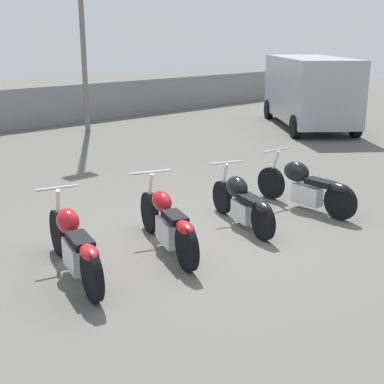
{
  "coord_description": "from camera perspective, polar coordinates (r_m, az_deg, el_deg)",
  "views": [
    {
      "loc": [
        -5.4,
        -5.52,
        2.97
      ],
      "look_at": [
        0.0,
        0.21,
        0.65
      ],
      "focal_mm": 50.0,
      "sensor_mm": 36.0,
      "label": 1
    }
  ],
  "objects": [
    {
      "name": "ground_plane",
      "position": [
        8.27,
        1.0,
        -4.62
      ],
      "size": [
        60.0,
        60.0,
        0.0
      ],
      "primitive_type": "plane",
      "color": "#5B5954"
    },
    {
      "name": "parked_van",
      "position": [
        18.31,
        12.42,
        10.68
      ],
      "size": [
        4.72,
        5.16,
        2.28
      ],
      "rotation": [
        0.0,
        0.0,
        -0.69
      ],
      "color": "#999EA8",
      "rests_on": "ground_plane"
    },
    {
      "name": "motorcycle_slot_1",
      "position": [
        7.58,
        -2.61,
        -3.25
      ],
      "size": [
        0.99,
        2.08,
        1.0
      ],
      "rotation": [
        0.0,
        0.0,
        -0.37
      ],
      "color": "black",
      "rests_on": "ground_plane"
    },
    {
      "name": "motorcycle_slot_3",
      "position": [
        9.59,
        12.0,
        0.68
      ],
      "size": [
        0.67,
        2.15,
        0.97
      ],
      "rotation": [
        0.0,
        0.0,
        -0.07
      ],
      "color": "black",
      "rests_on": "ground_plane"
    },
    {
      "name": "motorcycle_slot_2",
      "position": [
        8.58,
        5.41,
        -1.03
      ],
      "size": [
        0.87,
        1.85,
        0.94
      ],
      "rotation": [
        0.0,
        0.0,
        -0.35
      ],
      "color": "black",
      "rests_on": "ground_plane"
    },
    {
      "name": "motorcycle_slot_0",
      "position": [
        6.92,
        -12.46,
        -5.52
      ],
      "size": [
        0.82,
        2.13,
        1.01
      ],
      "rotation": [
        0.0,
        0.0,
        -0.28
      ],
      "color": "black",
      "rests_on": "ground_plane"
    }
  ]
}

